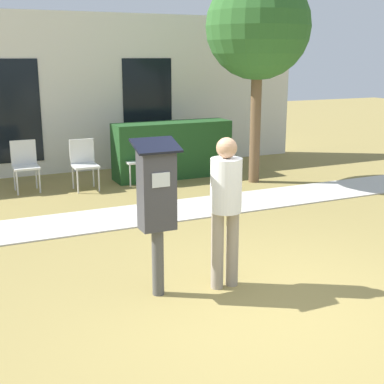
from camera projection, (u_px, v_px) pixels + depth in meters
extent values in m
plane|color=olive|center=(268.00, 313.00, 5.05)|extent=(40.00, 40.00, 0.00)
cube|color=beige|center=(143.00, 214.00, 8.13)|extent=(12.00, 1.10, 0.02)
cube|color=silver|center=(81.00, 94.00, 10.94)|extent=(10.00, 0.24, 3.20)
cube|color=black|center=(12.00, 112.00, 10.34)|extent=(1.10, 0.02, 2.00)
cube|color=black|center=(148.00, 106.00, 11.47)|extent=(1.10, 0.02, 2.00)
cylinder|color=#4C4C4C|center=(158.00, 262.00, 5.36)|extent=(0.12, 0.12, 0.70)
cube|color=#38383D|center=(157.00, 190.00, 5.17)|extent=(0.34, 0.22, 0.80)
cube|color=silver|center=(161.00, 180.00, 5.04)|extent=(0.18, 0.01, 0.14)
cube|color=black|center=(156.00, 145.00, 5.07)|extent=(0.44, 0.31, 0.12)
cylinder|color=gray|center=(217.00, 251.00, 5.50)|extent=(0.13, 0.13, 0.82)
cylinder|color=gray|center=(233.00, 248.00, 5.57)|extent=(0.13, 0.13, 0.82)
cylinder|color=white|center=(226.00, 185.00, 5.37)|extent=(0.32, 0.32, 0.55)
sphere|color=tan|center=(227.00, 148.00, 5.27)|extent=(0.21, 0.21, 0.21)
cylinder|color=silver|center=(17.00, 183.00, 9.24)|extent=(0.03, 0.03, 0.42)
cylinder|color=silver|center=(40.00, 181.00, 9.39)|extent=(0.03, 0.03, 0.42)
cylinder|color=silver|center=(15.00, 179.00, 9.57)|extent=(0.03, 0.03, 0.42)
cylinder|color=silver|center=(36.00, 177.00, 9.73)|extent=(0.03, 0.03, 0.42)
cube|color=silver|center=(26.00, 167.00, 9.43)|extent=(0.44, 0.44, 0.04)
cube|color=silver|center=(23.00, 152.00, 9.54)|extent=(0.44, 0.04, 0.44)
cylinder|color=silver|center=(78.00, 182.00, 9.36)|extent=(0.03, 0.03, 0.42)
cylinder|color=silver|center=(99.00, 180.00, 9.52)|extent=(0.03, 0.03, 0.42)
cylinder|color=silver|center=(73.00, 177.00, 9.70)|extent=(0.03, 0.03, 0.42)
cylinder|color=silver|center=(93.00, 175.00, 9.85)|extent=(0.03, 0.03, 0.42)
cube|color=silver|center=(85.00, 166.00, 9.55)|extent=(0.44, 0.44, 0.04)
cube|color=silver|center=(82.00, 151.00, 9.67)|extent=(0.44, 0.04, 0.44)
cylinder|color=silver|center=(130.00, 176.00, 9.81)|extent=(0.03, 0.03, 0.42)
cylinder|color=silver|center=(150.00, 174.00, 9.96)|extent=(0.03, 0.03, 0.42)
cylinder|color=silver|center=(124.00, 172.00, 10.14)|extent=(0.03, 0.03, 0.42)
cylinder|color=silver|center=(143.00, 170.00, 10.29)|extent=(0.03, 0.03, 0.42)
cube|color=silver|center=(136.00, 161.00, 9.99)|extent=(0.44, 0.44, 0.04)
cube|color=silver|center=(132.00, 147.00, 10.11)|extent=(0.44, 0.04, 0.44)
cube|color=#1E471E|center=(172.00, 150.00, 10.54)|extent=(2.34, 0.60, 1.10)
cylinder|color=brown|center=(255.00, 125.00, 10.01)|extent=(0.20, 0.20, 2.20)
sphere|color=#2D6028|center=(258.00, 26.00, 9.57)|extent=(1.90, 1.90, 1.90)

